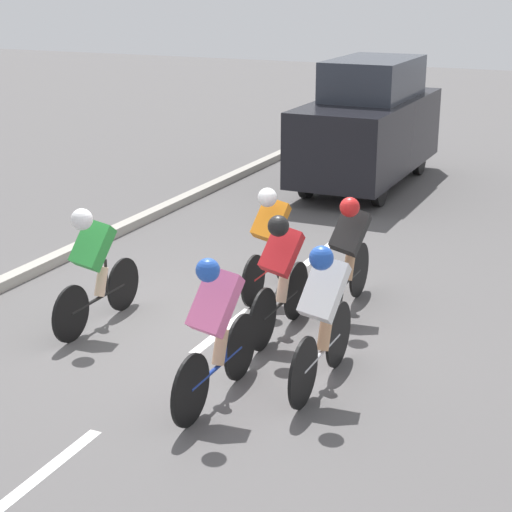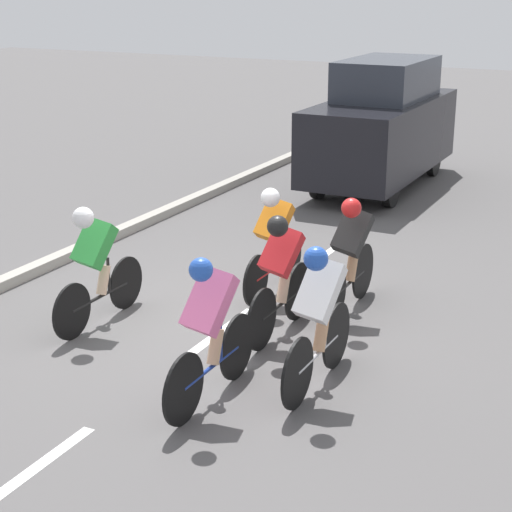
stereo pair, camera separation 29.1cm
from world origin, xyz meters
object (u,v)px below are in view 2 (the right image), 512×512
object	(u,v)px
cyclist_green	(95,261)
cyclist_red	(281,271)
cyclist_black	(351,251)
support_car	(382,125)
cyclist_orange	(274,236)
cyclist_pink	(210,325)
cyclist_white	(319,313)

from	to	relation	value
cyclist_green	cyclist_red	size ratio (longest dim) A/B	1.02
cyclist_black	support_car	bearing A→B (deg)	-74.43
cyclist_orange	cyclist_green	world-z (taller)	cyclist_green
cyclist_pink	cyclist_black	distance (m)	2.75
cyclist_red	cyclist_white	distance (m)	1.34
cyclist_black	support_car	size ratio (longest dim) A/B	0.38
cyclist_white	cyclist_black	bearing A→B (deg)	-78.05
cyclist_orange	cyclist_white	distance (m)	2.63
cyclist_pink	support_car	distance (m)	9.23
cyclist_orange	cyclist_black	size ratio (longest dim) A/B	1.00
cyclist_green	cyclist_white	bearing A→B (deg)	172.75
cyclist_green	support_car	size ratio (longest dim) A/B	0.38
cyclist_red	support_car	world-z (taller)	support_car
cyclist_black	cyclist_white	xyz separation A→B (m)	(-0.43, 2.02, 0.03)
cyclist_white	cyclist_red	bearing A→B (deg)	-49.46
cyclist_green	cyclist_black	xyz separation A→B (m)	(-2.45, -1.65, -0.01)
cyclist_orange	cyclist_red	size ratio (longest dim) A/B	1.01
cyclist_pink	support_car	size ratio (longest dim) A/B	0.38
cyclist_green	cyclist_black	size ratio (longest dim) A/B	1.01
support_car	cyclist_pink	bearing A→B (deg)	98.85
support_car	cyclist_orange	bearing A→B (deg)	96.48
cyclist_orange	cyclist_black	world-z (taller)	cyclist_black
cyclist_pink	cyclist_red	xyz separation A→B (m)	(0.08, -1.72, -0.02)
cyclist_red	cyclist_white	xyz separation A→B (m)	(-0.87, 1.02, 0.03)
cyclist_black	cyclist_white	world-z (taller)	cyclist_white
cyclist_black	cyclist_pink	bearing A→B (deg)	82.46
cyclist_pink	support_car	bearing A→B (deg)	-81.15
cyclist_pink	cyclist_white	bearing A→B (deg)	-138.22
cyclist_red	cyclist_green	bearing A→B (deg)	17.98
cyclist_black	support_car	world-z (taller)	support_car
cyclist_pink	cyclist_white	distance (m)	1.06
cyclist_red	support_car	distance (m)	7.52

